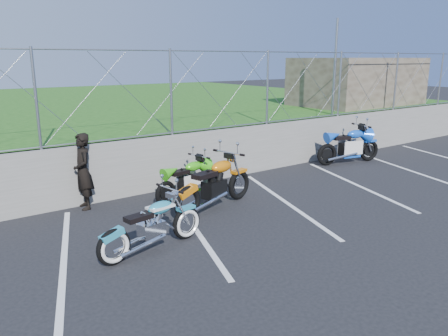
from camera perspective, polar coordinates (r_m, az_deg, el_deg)
ground at (r=7.57m, az=0.03°, el=-9.84°), size 90.00×90.00×0.00m
retaining_wall at (r=10.25m, az=-11.54°, el=0.15°), size 30.00×0.22×1.30m
grass_field at (r=19.67m, az=-23.87°, el=5.83°), size 30.00×20.00×1.30m
stone_building at (r=18.33m, az=17.04°, el=10.77°), size 5.00×3.00×1.80m
chain_link_fence at (r=9.99m, az=-12.01°, el=9.37°), size 28.00×0.03×2.00m
sign_pole at (r=14.73m, az=14.27°, el=12.63°), size 0.08×0.08×3.00m
parking_lines at (r=8.98m, az=2.49°, el=-5.89°), size 18.29×4.31×0.01m
cruiser_turquoise at (r=7.26m, az=-9.20°, el=-7.66°), size 2.01×0.63×1.00m
naked_orange at (r=9.13m, az=-1.08°, el=-2.33°), size 2.26×0.83×1.15m
sportbike_green at (r=9.81m, az=-4.60°, el=-1.71°), size 1.81×0.64×0.94m
sportbike_blue at (r=13.64m, az=16.08°, el=2.65°), size 2.17×0.80×1.14m
person_standing at (r=9.50m, az=-17.93°, el=-0.43°), size 0.43×0.61×1.60m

